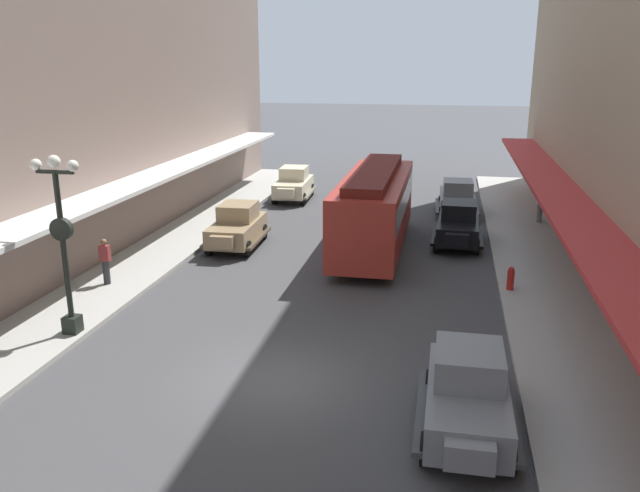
{
  "coord_description": "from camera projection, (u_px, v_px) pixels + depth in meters",
  "views": [
    {
      "loc": [
        4.0,
        -14.21,
        7.82
      ],
      "look_at": [
        0.0,
        6.0,
        1.8
      ],
      "focal_mm": 36.29,
      "sensor_mm": 36.0,
      "label": 1
    }
  ],
  "objects": [
    {
      "name": "sidewalk_right",
      "position": [
        588.0,
        407.0,
        14.9
      ],
      "size": [
        3.0,
        60.0,
        0.15
      ],
      "primitive_type": "cube",
      "color": "#A8A59E",
      "rests_on": "ground"
    },
    {
      "name": "streetcar",
      "position": [
        374.0,
        206.0,
        26.75
      ],
      "size": [
        2.54,
        9.6,
        3.46
      ],
      "color": "#A52D23",
      "rests_on": "ground"
    },
    {
      "name": "fire_hydrant",
      "position": [
        511.0,
        278.0,
        22.12
      ],
      "size": [
        0.24,
        0.24,
        0.82
      ],
      "color": "#B21E19",
      "rests_on": "sidewalk_right"
    },
    {
      "name": "pedestrian_1",
      "position": [
        105.0,
        261.0,
        22.56
      ],
      "size": [
        0.36,
        0.24,
        1.64
      ],
      "color": "#2D2D33",
      "rests_on": "sidewalk_left"
    },
    {
      "name": "parked_car_2",
      "position": [
        468.0,
        392.0,
        13.84
      ],
      "size": [
        2.14,
        4.26,
        1.84
      ],
      "color": "slate",
      "rests_on": "ground"
    },
    {
      "name": "lamp_post_with_clock",
      "position": [
        63.0,
        238.0,
        17.98
      ],
      "size": [
        1.42,
        0.44,
        5.16
      ],
      "color": "black",
      "rests_on": "sidewalk_left"
    },
    {
      "name": "parked_car_3",
      "position": [
        237.0,
        225.0,
        27.56
      ],
      "size": [
        2.25,
        4.3,
        1.84
      ],
      "color": "#997F5B",
      "rests_on": "ground"
    },
    {
      "name": "pedestrian_0",
      "position": [
        540.0,
        205.0,
        31.12
      ],
      "size": [
        0.36,
        0.24,
        1.64
      ],
      "color": "slate",
      "rests_on": "sidewalk_right"
    },
    {
      "name": "parked_car_1",
      "position": [
        458.0,
        223.0,
        27.84
      ],
      "size": [
        2.25,
        4.3,
        1.84
      ],
      "color": "black",
      "rests_on": "ground"
    },
    {
      "name": "parked_car_0",
      "position": [
        294.0,
        183.0,
        36.78
      ],
      "size": [
        2.29,
        4.31,
        1.84
      ],
      "color": "beige",
      "rests_on": "ground"
    },
    {
      "name": "ground_plane",
      "position": [
        274.0,
        380.0,
        16.32
      ],
      "size": [
        200.0,
        200.0,
        0.0
      ],
      "primitive_type": "plane",
      "color": "#424244"
    },
    {
      "name": "parked_car_4",
      "position": [
        457.0,
        197.0,
        33.13
      ],
      "size": [
        2.25,
        4.3,
        1.84
      ],
      "color": "slate",
      "rests_on": "ground"
    },
    {
      "name": "sidewalk_left",
      "position": [
        9.0,
        352.0,
        17.69
      ],
      "size": [
        3.0,
        60.0,
        0.15
      ],
      "primitive_type": "cube",
      "color": "#A8A59E",
      "rests_on": "ground"
    }
  ]
}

